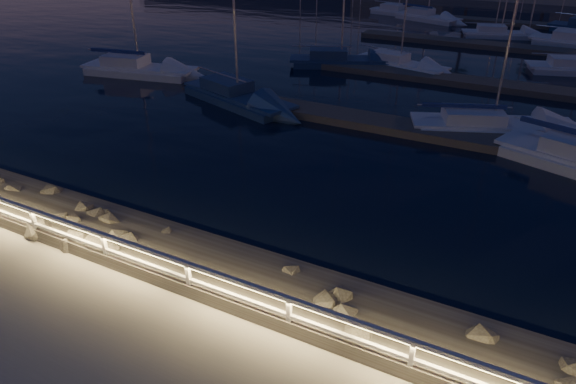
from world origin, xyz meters
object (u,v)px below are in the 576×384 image
Objects in this scene: guard_rail at (251,293)px; sailboat_m at (397,11)px; sailboat_e at (338,60)px; sailboat_i at (426,16)px; sailboat_j at (398,63)px; sailboat_n at (499,33)px; sailboat_c at (488,124)px; sailboat_b at (236,95)px; sailboat_a at (137,68)px.

sailboat_m reaches higher than guard_rail.
sailboat_e reaches higher than sailboat_i.
sailboat_j reaches higher than sailboat_m.
sailboat_e is 1.02× the size of sailboat_i.
sailboat_n is (8.05, -5.51, -0.04)m from sailboat_i.
sailboat_i is 1.04× the size of sailboat_j.
sailboat_n is at bearing 74.79° from sailboat_c.
sailboat_i is 20.86m from sailboat_j.
sailboat_b is 1.11× the size of sailboat_i.
sailboat_b reaches higher than sailboat_e.
sailboat_c is 1.09× the size of sailboat_i.
sailboat_b is 1.08× the size of sailboat_e.
sailboat_c is (13.86, 1.95, -0.03)m from sailboat_b.
sailboat_e is 24.24m from sailboat_m.
sailboat_c is 1.18× the size of sailboat_n.
sailboat_a is 1.23× the size of sailboat_m.
guard_rail is 3.21× the size of sailboat_a.
sailboat_a is 14.31m from sailboat_e.
sailboat_i is (2.86, 32.50, -0.01)m from sailboat_b.
sailboat_e is (-11.82, 8.66, 0.03)m from sailboat_c.
guard_rail is 28.25m from sailboat_j.
sailboat_b reaches higher than sailboat_n.
sailboat_a is 1.11× the size of sailboat_i.
sailboat_m is at bearing 110.59° from sailboat_b.
sailboat_j is 23.84m from sailboat_m.
sailboat_b is at bearing 124.17° from guard_rail.
sailboat_e is at bearing 98.17° from sailboat_b.
sailboat_i is 4.38m from sailboat_m.
sailboat_c is 32.47m from sailboat_i.
sailboat_e is (2.03, 10.61, 0.00)m from sailboat_b.
sailboat_i is at bearing 103.99° from sailboat_b.
sailboat_m is (-2.99, 24.05, -0.04)m from sailboat_e.
sailboat_c is 1.14× the size of sailboat_j.
sailboat_m is (-11.78, 50.61, -0.96)m from guard_rail.
sailboat_m is at bearing 170.65° from sailboat_i.
sailboat_j is (-4.71, 27.84, -0.96)m from guard_rail.
sailboat_n is (8.88, 16.37, -0.05)m from sailboat_e.
sailboat_e is 1.13× the size of sailboat_m.
sailboat_b is at bearing -74.75° from sailboat_i.
sailboat_c is 25.21m from sailboat_n.
sailboat_n is (4.79, 15.09, -0.01)m from sailboat_j.
sailboat_a is 1.01× the size of sailboat_c.
sailboat_e reaches higher than sailboat_n.
sailboat_j is (3.26, -20.60, -0.03)m from sailboat_i.
sailboat_n reaches higher than guard_rail.
sailboat_m is (-3.81, 2.17, -0.03)m from sailboat_i.
sailboat_c is at bearing -60.88° from sailboat_e.
sailboat_a is 23.18m from sailboat_c.
sailboat_a is at bearing -146.17° from sailboat_n.
sailboat_e is 1.06× the size of sailboat_j.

